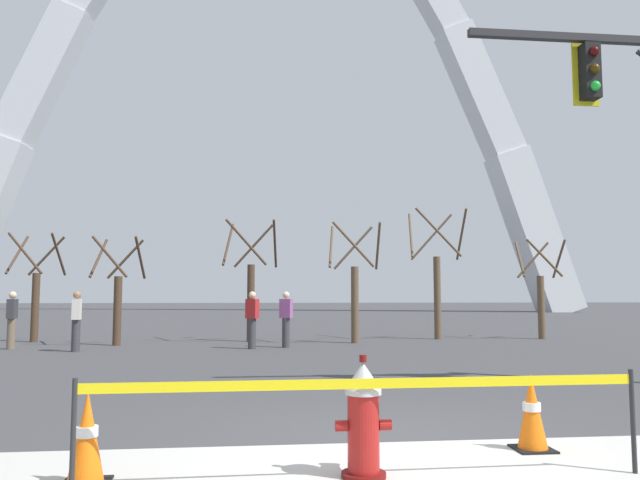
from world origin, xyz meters
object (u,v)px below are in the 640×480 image
object	(u,v)px
pedestrian_walking_right	(252,319)
pedestrian_near_trees	(286,319)
traffic_cone_by_hydrant	(87,439)
monument_arch	(269,90)
fire_hydrant	(363,419)
pedestrian_standing_center	(76,320)
pedestrian_walking_left	(12,319)
traffic_cone_mid_sidewalk	(532,413)

from	to	relation	value
pedestrian_walking_right	pedestrian_near_trees	xyz separation A→B (m)	(0.96, 0.34, 0.00)
traffic_cone_by_hydrant	monument_arch	xyz separation A→B (m)	(2.67, 48.56, 19.36)
fire_hydrant	pedestrian_standing_center	distance (m)	13.21
traffic_cone_by_hydrant	fire_hydrant	bearing A→B (deg)	-1.00
fire_hydrant	pedestrian_near_trees	bearing A→B (deg)	89.67
traffic_cone_by_hydrant	pedestrian_walking_right	bearing A→B (deg)	83.98
pedestrian_standing_center	pedestrian_near_trees	world-z (taller)	same
fire_hydrant	pedestrian_walking_right	distance (m)	12.38
monument_arch	pedestrian_walking_left	world-z (taller)	monument_arch
pedestrian_standing_center	pedestrian_near_trees	distance (m)	5.64
traffic_cone_by_hydrant	pedestrian_standing_center	size ratio (longest dim) A/B	0.46
pedestrian_walking_left	pedestrian_near_trees	xyz separation A→B (m)	(7.59, -0.27, 0.00)
traffic_cone_mid_sidewalk	monument_arch	bearing A→B (deg)	91.54
traffic_cone_by_hydrant	monument_arch	bearing A→B (deg)	86.86
monument_arch	pedestrian_standing_center	bearing A→B (deg)	-99.32
pedestrian_near_trees	fire_hydrant	bearing A→B (deg)	-90.33
pedestrian_standing_center	monument_arch	bearing A→B (deg)	80.68
pedestrian_near_trees	pedestrian_walking_left	bearing A→B (deg)	177.93
fire_hydrant	pedestrian_near_trees	world-z (taller)	pedestrian_near_trees
traffic_cone_mid_sidewalk	pedestrian_walking_left	size ratio (longest dim) A/B	0.46
monument_arch	pedestrian_standing_center	size ratio (longest dim) A/B	35.59
pedestrian_standing_center	pedestrian_walking_right	distance (m)	4.65
traffic_cone_by_hydrant	pedestrian_walking_right	distance (m)	12.38
traffic_cone_mid_sidewalk	pedestrian_walking_left	distance (m)	15.39
fire_hydrant	pedestrian_standing_center	size ratio (longest dim) A/B	0.62
traffic_cone_by_hydrant	traffic_cone_mid_sidewalk	distance (m)	4.01
monument_arch	pedestrian_standing_center	distance (m)	41.63
pedestrian_walking_left	pedestrian_walking_right	size ratio (longest dim) A/B	1.00
fire_hydrant	traffic_cone_by_hydrant	distance (m)	2.19
fire_hydrant	pedestrian_walking_left	bearing A→B (deg)	120.11
traffic_cone_by_hydrant	pedestrian_standing_center	distance (m)	12.42
pedestrian_standing_center	pedestrian_near_trees	bearing A→B (deg)	7.01
fire_hydrant	traffic_cone_by_hydrant	xyz separation A→B (m)	(-2.19, 0.04, -0.11)
traffic_cone_mid_sidewalk	pedestrian_walking_left	xyz separation A→B (m)	(-9.28, 12.27, 0.46)
traffic_cone_mid_sidewalk	pedestrian_walking_right	xyz separation A→B (m)	(-2.65, 11.65, 0.46)
traffic_cone_by_hydrant	monument_arch	distance (m)	52.34
fire_hydrant	traffic_cone_mid_sidewalk	bearing A→B (deg)	21.33
pedestrian_near_trees	pedestrian_walking_right	bearing A→B (deg)	-160.48
pedestrian_walking_right	pedestrian_near_trees	distance (m)	1.02
traffic_cone_mid_sidewalk	pedestrian_near_trees	bearing A→B (deg)	98.02
monument_arch	pedestrian_walking_right	world-z (taller)	monument_arch
pedestrian_walking_left	monument_arch	bearing A→B (deg)	77.36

